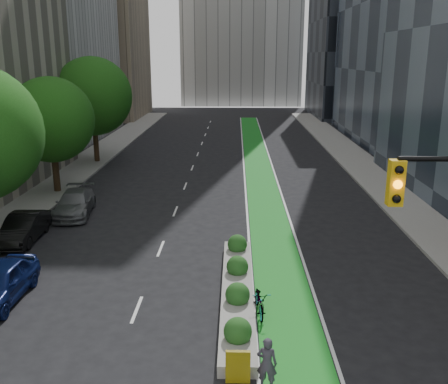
{
  "coord_description": "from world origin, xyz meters",
  "views": [
    {
      "loc": [
        1.1,
        -10.44,
        9.0
      ],
      "look_at": [
        0.58,
        11.5,
        3.0
      ],
      "focal_mm": 40.0,
      "sensor_mm": 36.0,
      "label": 1
    }
  ],
  "objects_px": {
    "parked_car_left_far": "(75,203)",
    "median_planter": "(237,289)",
    "parked_car_left_mid": "(23,228)",
    "bicycle": "(260,301)",
    "cyclist": "(267,363)"
  },
  "relations": [
    {
      "from": "parked_car_left_far",
      "to": "median_planter",
      "type": "bearing_deg",
      "value": -54.23
    },
    {
      "from": "median_planter",
      "to": "parked_car_left_far",
      "type": "distance_m",
      "value": 13.96
    },
    {
      "from": "parked_car_left_mid",
      "to": "median_planter",
      "type": "bearing_deg",
      "value": -30.49
    },
    {
      "from": "median_planter",
      "to": "parked_car_left_mid",
      "type": "relative_size",
      "value": 2.44
    },
    {
      "from": "parked_car_left_far",
      "to": "parked_car_left_mid",
      "type": "bearing_deg",
      "value": -112.47
    },
    {
      "from": "median_planter",
      "to": "parked_car_left_far",
      "type": "height_order",
      "value": "parked_car_left_far"
    },
    {
      "from": "bicycle",
      "to": "cyclist",
      "type": "bearing_deg",
      "value": -94.7
    },
    {
      "from": "bicycle",
      "to": "parked_car_left_far",
      "type": "distance_m",
      "value": 15.36
    },
    {
      "from": "parked_car_left_mid",
      "to": "bicycle",
      "type": "bearing_deg",
      "value": -33.22
    },
    {
      "from": "bicycle",
      "to": "parked_car_left_far",
      "type": "relative_size",
      "value": 0.39
    },
    {
      "from": "median_planter",
      "to": "parked_car_left_mid",
      "type": "distance_m",
      "value": 12.19
    },
    {
      "from": "median_planter",
      "to": "bicycle",
      "type": "bearing_deg",
      "value": -55.61
    },
    {
      "from": "parked_car_left_mid",
      "to": "parked_car_left_far",
      "type": "bearing_deg",
      "value": 72.79
    },
    {
      "from": "bicycle",
      "to": "median_planter",
      "type": "bearing_deg",
      "value": 119.69
    },
    {
      "from": "median_planter",
      "to": "cyclist",
      "type": "relative_size",
      "value": 6.5
    }
  ]
}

